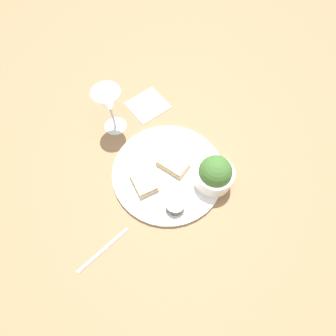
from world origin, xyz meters
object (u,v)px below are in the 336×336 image
object	(u,v)px
cheese_toast_far	(144,182)
fork	(103,250)
salad_bowl	(214,174)
wine_glass	(109,103)
napkin	(148,105)
cheese_toast_near	(173,164)
sauce_ramekin	(175,205)

from	to	relation	value
cheese_toast_far	fork	distance (m)	0.22
salad_bowl	wine_glass	distance (m)	0.39
salad_bowl	napkin	world-z (taller)	salad_bowl
cheese_toast_near	wine_glass	distance (m)	0.27
cheese_toast_far	napkin	distance (m)	0.32
wine_glass	napkin	distance (m)	0.18
sauce_ramekin	cheese_toast_far	world-z (taller)	sauce_ramekin
salad_bowl	napkin	distance (m)	0.38
salad_bowl	cheese_toast_near	world-z (taller)	salad_bowl
wine_glass	napkin	size ratio (longest dim) A/B	1.03
cheese_toast_near	napkin	size ratio (longest dim) A/B	0.67
salad_bowl	napkin	bearing A→B (deg)	16.85
fork	napkin	bearing A→B (deg)	-28.80
fork	sauce_ramekin	bearing A→B (deg)	-76.32
wine_glass	napkin	bearing A→B (deg)	-66.59
wine_glass	napkin	world-z (taller)	wine_glass
cheese_toast_near	fork	world-z (taller)	cheese_toast_near
cheese_toast_near	fork	bearing A→B (deg)	125.49
fork	salad_bowl	bearing A→B (deg)	-74.29
cheese_toast_far	salad_bowl	bearing A→B (deg)	-104.32
fork	wine_glass	bearing A→B (deg)	-16.62
napkin	fork	bearing A→B (deg)	151.20
cheese_toast_far	fork	bearing A→B (deg)	134.06
salad_bowl	fork	bearing A→B (deg)	105.71
sauce_ramekin	fork	xyz separation A→B (m)	(-0.05, 0.22, -0.03)
napkin	fork	size ratio (longest dim) A/B	1.04
sauce_ramekin	cheese_toast_near	size ratio (longest dim) A/B	0.50
sauce_ramekin	napkin	size ratio (longest dim) A/B	0.34
wine_glass	cheese_toast_near	bearing A→B (deg)	-146.54
cheese_toast_far	cheese_toast_near	bearing A→B (deg)	-72.02
salad_bowl	cheese_toast_near	xyz separation A→B (m)	(0.08, 0.10, -0.03)
sauce_ramekin	cheese_toast_far	bearing A→B (deg)	34.60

